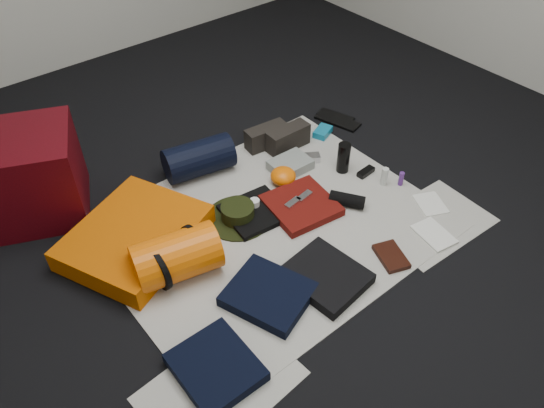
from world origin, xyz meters
TOP-DOWN VIEW (x-y plane):
  - floor at (0.00, 0.00)m, footprint 4.50×4.50m
  - newspaper_mat at (0.00, 0.00)m, footprint 1.60×1.30m
  - newspaper_sheet_front_left at (-0.70, -0.55)m, footprint 0.61×0.44m
  - newspaper_sheet_front_right at (0.65, -0.50)m, footprint 0.60×0.43m
  - red_cabinet at (-0.87, 0.87)m, footprint 0.68×0.64m
  - sleeping_pad at (-0.59, 0.31)m, footprint 0.78×0.72m
  - stuff_sack at (-0.52, 0.03)m, footprint 0.42×0.30m
  - sack_strap_left at (-0.62, 0.03)m, footprint 0.02×0.22m
  - sack_strap_right at (-0.42, 0.03)m, footprint 0.03×0.22m
  - navy_duffel at (-0.04, 0.58)m, footprint 0.41×0.27m
  - boonie_brim at (-0.10, 0.14)m, footprint 0.40×0.40m
  - boonie_crown at (-0.10, 0.14)m, footprint 0.17×0.17m
  - hiking_boot_left at (0.42, 0.55)m, footprint 0.26×0.12m
  - hiking_boot_right at (0.50, 0.45)m, footprint 0.27×0.10m
  - flip_flop_left at (0.93, 0.46)m, footprint 0.18×0.30m
  - flip_flop_right at (0.96, 0.51)m, footprint 0.16×0.25m
  - trousers_navy_a at (-0.68, -0.49)m, footprint 0.29×0.33m
  - trousers_navy_b at (-0.30, -0.35)m, footprint 0.40×0.43m
  - trousers_charcoal at (-0.03, -0.43)m, footprint 0.33×0.37m
  - black_tshirt at (-0.01, 0.11)m, footprint 0.33×0.31m
  - red_shirt at (0.20, -0.00)m, footprint 0.37×0.37m
  - orange_stuff_sack at (0.27, 0.22)m, footprint 0.18×0.18m
  - first_aid_pouch at (0.38, 0.28)m, footprint 0.23×0.18m
  - water_bottle at (0.59, 0.09)m, footprint 0.09×0.09m
  - speaker at (0.40, -0.13)m, footprint 0.16×0.19m
  - compact_camera at (0.52, 0.26)m, footprint 0.12×0.10m
  - cyan_case at (0.75, 0.41)m, footprint 0.15×0.12m
  - toiletry_purple at (0.75, -0.20)m, footprint 0.03×0.03m
  - toiletry_clear at (0.68, -0.14)m, footprint 0.05×0.05m
  - paperback_book at (0.30, -0.53)m, footprint 0.17×0.21m
  - map_booklet at (0.58, -0.56)m, footprint 0.17×0.22m
  - map_printout at (0.75, -0.41)m, footprint 0.19×0.21m
  - sunglasses at (0.67, -0.02)m, footprint 0.11×0.05m
  - key_cluster at (-0.62, -0.51)m, footprint 0.09×0.09m
  - tape_roll at (0.01, 0.14)m, footprint 0.05×0.05m
  - energy_bar_a at (0.16, 0.02)m, footprint 0.10×0.05m
  - energy_bar_b at (0.24, 0.02)m, footprint 0.10×0.05m

SIDE VIEW (x-z plane):
  - floor at x=0.00m, z-range -0.02..0.00m
  - newspaper_sheet_front_left at x=-0.70m, z-range 0.00..0.00m
  - newspaper_sheet_front_right at x=0.65m, z-range 0.00..0.00m
  - newspaper_mat at x=0.00m, z-range 0.00..0.01m
  - flip_flop_right at x=0.96m, z-range 0.00..0.01m
  - flip_flop_left at x=0.93m, z-range 0.00..0.02m
  - map_printout at x=0.75m, z-range 0.01..0.01m
  - boonie_brim at x=-0.10m, z-range 0.01..0.01m
  - map_booklet at x=0.58m, z-range 0.01..0.02m
  - key_cluster at x=-0.62m, z-range 0.01..0.02m
  - paperback_book at x=0.30m, z-range 0.01..0.03m
  - sunglasses at x=0.67m, z-range 0.01..0.03m
  - black_tshirt at x=-0.01m, z-range 0.01..0.04m
  - cyan_case at x=0.75m, z-range 0.01..0.05m
  - compact_camera at x=0.52m, z-range 0.01..0.05m
  - red_shirt at x=0.20m, z-range 0.01..0.05m
  - trousers_navy_a at x=-0.68m, z-range 0.01..0.06m
  - trousers_charcoal at x=-0.03m, z-range 0.01..0.06m
  - trousers_navy_b at x=-0.30m, z-range 0.01..0.06m
  - first_aid_pouch at x=0.38m, z-range 0.01..0.06m
  - speaker at x=0.40m, z-range 0.01..0.08m
  - toiletry_purple at x=0.75m, z-range 0.01..0.09m
  - orange_stuff_sack at x=0.27m, z-range 0.01..0.10m
  - boonie_crown at x=-0.10m, z-range 0.01..0.09m
  - tape_roll at x=0.01m, z-range 0.04..0.07m
  - energy_bar_a at x=0.16m, z-range 0.05..0.06m
  - energy_bar_b at x=0.24m, z-range 0.05..0.06m
  - toiletry_clear at x=0.68m, z-range 0.01..0.11m
  - sleeping_pad at x=-0.59m, z-range 0.01..0.12m
  - hiking_boot_left at x=0.42m, z-range 0.01..0.13m
  - hiking_boot_right at x=0.50m, z-range 0.01..0.14m
  - water_bottle at x=0.59m, z-range 0.01..0.18m
  - navy_duffel at x=-0.04m, z-range 0.01..0.20m
  - sack_strap_left at x=-0.62m, z-range 0.01..0.22m
  - sack_strap_right at x=-0.42m, z-range 0.01..0.22m
  - stuff_sack at x=-0.52m, z-range 0.01..0.23m
  - red_cabinet at x=-0.87m, z-range 0.00..0.45m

